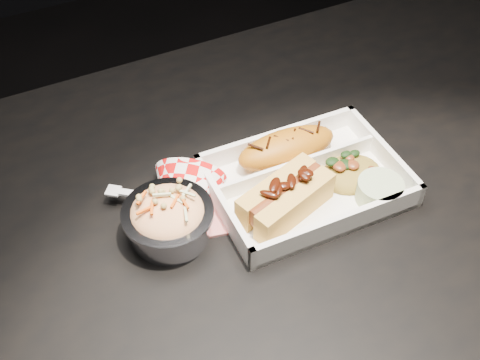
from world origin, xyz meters
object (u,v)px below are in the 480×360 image
(fried_pastry, at_px, (287,148))
(foil_coleslaw_cup, at_px, (168,217))
(dining_table, at_px, (292,244))
(food_tray, at_px, (305,184))
(hotdog, at_px, (286,196))
(napkin_fork, at_px, (180,203))

(fried_pastry, relative_size, foil_coleslaw_cup, 1.28)
(dining_table, xyz_separation_m, foil_coleslaw_cup, (-0.17, 0.02, 0.12))
(fried_pastry, distance_m, foil_coleslaw_cup, 0.20)
(food_tray, xyz_separation_m, hotdog, (-0.05, -0.03, 0.02))
(food_tray, bearing_deg, napkin_fork, 168.84)
(food_tray, relative_size, fried_pastry, 1.76)
(fried_pastry, bearing_deg, hotdog, -120.79)
(dining_table, relative_size, foil_coleslaw_cup, 10.59)
(fried_pastry, height_order, napkin_fork, napkin_fork)
(dining_table, relative_size, napkin_fork, 7.62)
(foil_coleslaw_cup, bearing_deg, dining_table, -8.18)
(dining_table, height_order, foil_coleslaw_cup, foil_coleslaw_cup)
(hotdog, bearing_deg, food_tray, 11.61)
(dining_table, xyz_separation_m, napkin_fork, (-0.14, 0.05, 0.11))
(food_tray, distance_m, napkin_fork, 0.17)
(food_tray, relative_size, foil_coleslaw_cup, 2.26)
(hotdog, height_order, foil_coleslaw_cup, foil_coleslaw_cup)
(napkin_fork, bearing_deg, food_tray, 24.89)
(food_tray, xyz_separation_m, fried_pastry, (0.00, 0.06, 0.02))
(dining_table, xyz_separation_m, fried_pastry, (0.02, 0.07, 0.12))
(foil_coleslaw_cup, bearing_deg, fried_pastry, 13.23)
(fried_pastry, distance_m, napkin_fork, 0.17)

